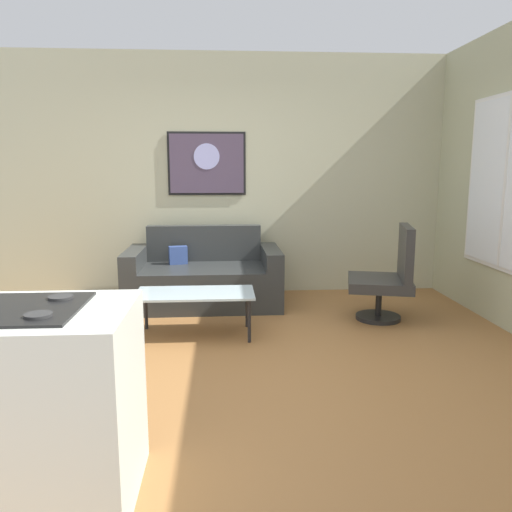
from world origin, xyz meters
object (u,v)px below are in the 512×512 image
object	(u,v)px
coffee_table	(195,296)
wall_painting	(207,163)
couch	(204,279)
armchair	(389,276)

from	to	relation	value
coffee_table	wall_painting	world-z (taller)	wall_painting
couch	coffee_table	xyz separation A→B (m)	(-0.04, -1.07, 0.08)
armchair	wall_painting	distance (m)	2.45
couch	coffee_table	world-z (taller)	couch
wall_painting	couch	bearing A→B (deg)	-93.95
couch	armchair	bearing A→B (deg)	-21.16
couch	armchair	world-z (taller)	armchair
armchair	wall_painting	xyz separation A→B (m)	(-1.80, 1.25, 1.10)
couch	wall_painting	bearing A→B (deg)	86.05
couch	wall_painting	size ratio (longest dim) A/B	1.84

